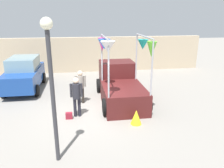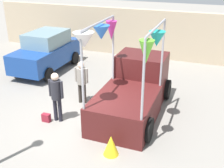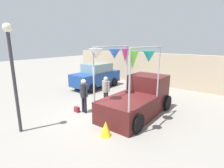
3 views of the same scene
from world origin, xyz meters
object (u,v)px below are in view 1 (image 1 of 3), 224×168
(person_vendor, at_px, (80,84))
(handbag, at_px, (69,116))
(vendor_truck, at_px, (120,83))
(folded_kite_bundle_sunflower, at_px, (136,117))
(street_lamp, at_px, (51,74))
(person_customer, at_px, (76,93))
(parked_car, at_px, (24,74))

(person_vendor, bearing_deg, handbag, -107.67)
(vendor_truck, height_order, folded_kite_bundle_sunflower, vendor_truck)
(vendor_truck, bearing_deg, street_lamp, -120.82)
(person_customer, height_order, folded_kite_bundle_sunflower, person_customer)
(person_customer, bearing_deg, street_lamp, -101.23)
(person_customer, relative_size, folded_kite_bundle_sunflower, 2.88)
(parked_car, distance_m, street_lamp, 7.58)
(parked_car, height_order, folded_kite_bundle_sunflower, parked_car)
(parked_car, relative_size, folded_kite_bundle_sunflower, 6.67)
(street_lamp, bearing_deg, folded_kite_bundle_sunflower, 32.46)
(parked_car, height_order, person_vendor, parked_car)
(vendor_truck, xyz_separation_m, person_customer, (-2.14, -1.65, 0.17))
(handbag, bearing_deg, street_lamp, -94.80)
(person_vendor, xyz_separation_m, folded_kite_bundle_sunflower, (2.14, -2.54, -0.69))
(person_vendor, height_order, street_lamp, street_lamp)
(vendor_truck, relative_size, parked_car, 1.02)
(street_lamp, distance_m, folded_kite_bundle_sunflower, 4.18)
(street_lamp, bearing_deg, person_customer, 78.77)
(person_customer, bearing_deg, handbag, -150.26)
(folded_kite_bundle_sunflower, bearing_deg, person_customer, 155.34)
(vendor_truck, xyz_separation_m, parked_car, (-5.14, 2.42, 0.07))
(handbag, xyz_separation_m, folded_kite_bundle_sunflower, (2.67, -0.86, 0.16))
(parked_car, distance_m, handbag, 5.08)
(person_customer, distance_m, street_lamp, 3.38)
(vendor_truck, distance_m, person_customer, 2.71)
(street_lamp, bearing_deg, person_vendor, 80.16)
(street_lamp, bearing_deg, parked_car, 109.11)
(person_customer, bearing_deg, person_vendor, 82.93)
(parked_car, height_order, street_lamp, street_lamp)
(vendor_truck, bearing_deg, person_vendor, -174.79)
(vendor_truck, distance_m, handbag, 3.19)
(vendor_truck, xyz_separation_m, street_lamp, (-2.72, -4.56, 1.81))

